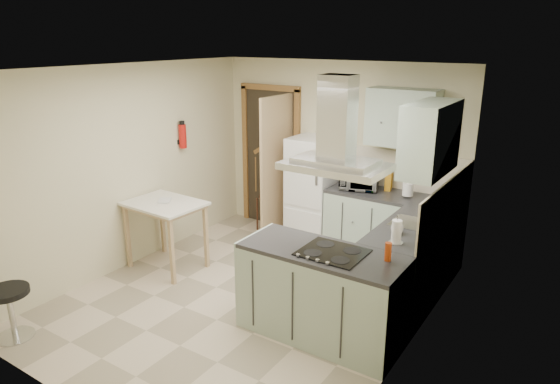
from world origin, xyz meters
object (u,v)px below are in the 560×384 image
Objects in this scene: bentwood_chair at (274,197)px; stool at (11,313)px; peninsula at (322,294)px; extractor_hood at (336,166)px; microwave at (359,179)px; fridge at (313,191)px; drop_leaf_table at (167,235)px.

bentwood_chair reaches higher than stool.
peninsula is 1.72× the size of extractor_hood.
extractor_hood is at bearing 32.87° from stool.
bentwood_chair is 2.09× the size of microwave.
fridge reaches higher than drop_leaf_table.
microwave reaches higher than drop_leaf_table.
fridge is at bearing 71.08° from stool.
extractor_hood is (0.10, 0.00, 1.27)m from peninsula.
peninsula is at bearing -4.29° from drop_leaf_table.
stool is (-2.47, -1.66, -0.19)m from peninsula.
fridge is 2.35m from peninsula.
extractor_hood is 2.78m from drop_leaf_table.
fridge is 1.50× the size of bentwood_chair.
peninsula is at bearing -58.26° from fridge.
fridge reaches higher than stool.
peninsula is at bearing -92.00° from microwave.
fridge reaches higher than microwave.
bentwood_chair reaches higher than drop_leaf_table.
fridge is at bearing 59.04° from drop_leaf_table.
drop_leaf_table is 0.91× the size of bentwood_chair.
extractor_hood is at bearing -56.21° from fridge.
peninsula is 1.55× the size of bentwood_chair.
microwave is at bearing 105.49° from peninsula.
drop_leaf_table is (-1.12, -1.71, -0.32)m from fridge.
fridge is at bearing 160.74° from microwave.
microwave reaches higher than peninsula.
microwave is (-0.64, 1.96, -0.69)m from extractor_hood.
extractor_hood reaches higher than stool.
drop_leaf_table is at bearing -154.40° from microwave.
drop_leaf_table is 1.95m from stool.
microwave is at bearing 61.94° from stool.
peninsula is 1.69× the size of drop_leaf_table.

